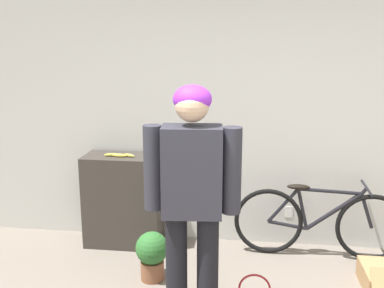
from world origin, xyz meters
TOP-DOWN VIEW (x-y plane):
  - wall_back at (0.00, 2.46)m, footprint 8.00×0.07m
  - side_shelf at (-1.15, 2.21)m, footprint 0.78×0.39m
  - person at (-0.27, 0.96)m, footprint 0.69×0.29m
  - bicycle at (0.82, 2.16)m, footprint 1.65×0.46m
  - banana at (-1.16, 2.17)m, footprint 0.32×0.09m
  - potted_plant at (-0.70, 1.53)m, footprint 0.29×0.29m

SIDE VIEW (x-z plane):
  - potted_plant at x=-0.70m, z-range 0.03..0.47m
  - bicycle at x=0.82m, z-range -0.01..0.73m
  - side_shelf at x=-1.15m, z-range 0.00..0.95m
  - banana at x=-1.16m, z-range 0.95..0.98m
  - person at x=-0.27m, z-range 0.16..1.95m
  - wall_back at x=0.00m, z-range 0.00..2.60m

